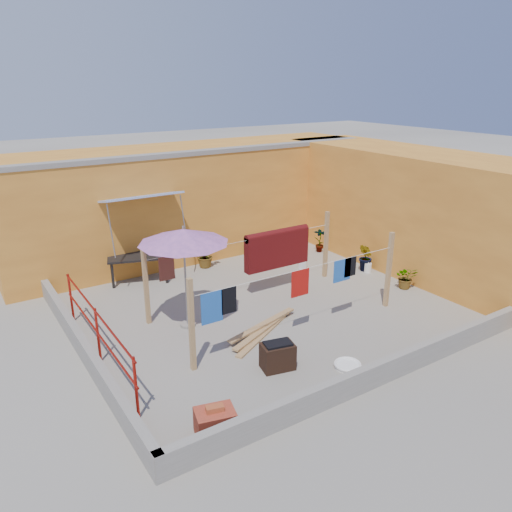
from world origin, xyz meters
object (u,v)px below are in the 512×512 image
at_px(patio_umbrella, 183,237).
at_px(water_jug_a, 368,268).
at_px(brazier, 278,356).
at_px(green_hose, 254,255).
at_px(plant_back_a, 205,255).
at_px(outdoor_table, 138,258).
at_px(water_jug_b, 303,262).
at_px(white_basin, 348,365).
at_px(brick_stack, 215,423).

bearing_deg(patio_umbrella, water_jug_a, 1.78).
relative_size(brazier, green_hose, 1.18).
relative_size(water_jug_a, green_hose, 0.54).
distance_m(water_jug_a, plant_back_a, 4.54).
xyz_separation_m(outdoor_table, water_jug_b, (4.19, -1.58, -0.48)).
bearing_deg(green_hose, water_jug_a, -55.77).
height_order(white_basin, water_jug_b, water_jug_b).
height_order(water_jug_b, plant_back_a, plant_back_a).
bearing_deg(outdoor_table, green_hose, 0.00).
bearing_deg(outdoor_table, brazier, -83.60).
distance_m(patio_umbrella, plant_back_a, 3.95).
xyz_separation_m(brazier, white_basin, (1.10, -0.69, -0.21)).
xyz_separation_m(outdoor_table, brazier, (0.61, -5.41, -0.39)).
distance_m(brick_stack, water_jug_a, 7.62).
relative_size(brick_stack, plant_back_a, 0.95).
relative_size(white_basin, water_jug_b, 1.33).
distance_m(outdoor_table, water_jug_a, 6.19).
bearing_deg(brick_stack, water_jug_a, 28.07).
distance_m(brazier, water_jug_a, 5.53).
bearing_deg(outdoor_table, white_basin, -74.34).
bearing_deg(outdoor_table, brick_stack, -100.87).
xyz_separation_m(patio_umbrella, outdoor_table, (0.05, 2.99, -1.36)).
distance_m(brazier, plant_back_a, 5.57).
relative_size(water_jug_a, water_jug_b, 0.79).
height_order(patio_umbrella, water_jug_b, patio_umbrella).
xyz_separation_m(patio_umbrella, brazier, (0.66, -2.42, -1.76)).
height_order(patio_umbrella, white_basin, patio_umbrella).
bearing_deg(green_hose, white_basin, -107.04).
xyz_separation_m(outdoor_table, white_basin, (1.71, -6.10, -0.61)).
relative_size(brick_stack, brazier, 1.01).
bearing_deg(green_hose, brazier, -118.77).
xyz_separation_m(brazier, plant_back_a, (1.33, 5.41, 0.10)).
xyz_separation_m(patio_umbrella, white_basin, (1.76, -3.11, -1.97)).
distance_m(patio_umbrella, outdoor_table, 3.28).
xyz_separation_m(white_basin, water_jug_b, (2.48, 4.52, 0.12)).
relative_size(brick_stack, green_hose, 1.20).
relative_size(outdoor_table, water_jug_a, 5.61).
relative_size(white_basin, water_jug_a, 1.69).
relative_size(brick_stack, water_jug_a, 2.21).
relative_size(outdoor_table, water_jug_b, 4.42).
xyz_separation_m(brick_stack, water_jug_a, (6.72, 3.59, -0.09)).
xyz_separation_m(outdoor_table, green_hose, (3.58, 0.00, -0.61)).
relative_size(outdoor_table, brick_stack, 2.55).
relative_size(patio_umbrella, white_basin, 4.37).
bearing_deg(patio_umbrella, water_jug_b, 18.40).
bearing_deg(brick_stack, green_hose, 53.09).
distance_m(brazier, water_jug_b, 5.25).
bearing_deg(brazier, white_basin, -31.91).
relative_size(brazier, plant_back_a, 0.94).
bearing_deg(plant_back_a, white_basin, -92.18).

